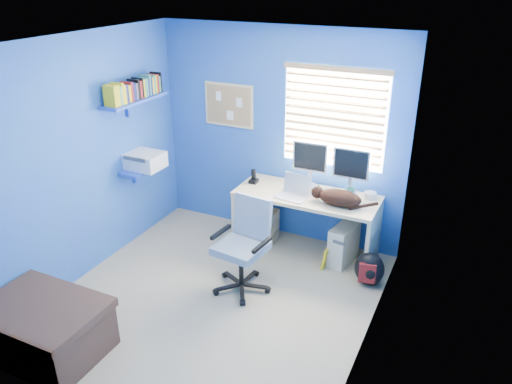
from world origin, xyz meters
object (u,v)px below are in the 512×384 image
at_px(cat, 340,198).
at_px(tower_pc, 344,244).
at_px(desk, 306,224).
at_px(office_chair, 244,257).
at_px(laptop, 292,188).

height_order(cat, tower_pc, cat).
relative_size(desk, office_chair, 1.66).
distance_m(desk, laptop, 0.52).
bearing_deg(tower_pc, laptop, -156.41).
xyz_separation_m(desk, tower_pc, (0.46, -0.01, -0.14)).
relative_size(laptop, office_chair, 0.34).
xyz_separation_m(cat, tower_pc, (0.06, 0.10, -0.60)).
bearing_deg(laptop, cat, 11.05).
height_order(desk, office_chair, office_chair).
xyz_separation_m(desk, cat, (0.40, -0.11, 0.45)).
distance_m(laptop, cat, 0.53).
bearing_deg(desk, laptop, -130.05).
xyz_separation_m(tower_pc, office_chair, (-0.79, -0.92, 0.13)).
distance_m(desk, cat, 0.62).
bearing_deg(cat, office_chair, -131.40).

